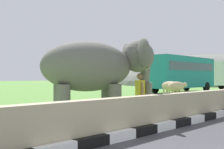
{
  "coord_description": "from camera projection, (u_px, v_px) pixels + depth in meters",
  "views": [
    {
      "loc": [
        -3.75,
        -0.89,
        1.51
      ],
      "look_at": [
        2.85,
        5.69,
        1.6
      ],
      "focal_mm": 44.25,
      "sensor_mm": 36.0,
      "label": 1
    }
  ],
  "objects": [
    {
      "name": "striped_curb",
      "position": [
        75.0,
        146.0,
        5.54
      ],
      "size": [
        16.2,
        0.2,
        0.24
      ],
      "color": "white",
      "rests_on": "ground_plane"
    },
    {
      "name": "barrier_parapet",
      "position": [
        138.0,
        115.0,
        7.42
      ],
      "size": [
        28.0,
        0.36,
        1.0
      ],
      "primitive_type": "cube",
      "color": "tan",
      "rests_on": "ground_plane"
    },
    {
      "name": "bus_teal",
      "position": [
        182.0,
        71.0,
        27.48
      ],
      "size": [
        9.41,
        2.72,
        3.5
      ],
      "color": "teal",
      "rests_on": "ground_plane"
    },
    {
      "name": "hill_east",
      "position": [
        208.0,
        84.0,
        61.45
      ],
      "size": [
        45.33,
        36.27,
        12.78
      ],
      "color": "slate",
      "rests_on": "ground_plane"
    },
    {
      "name": "person_handler",
      "position": [
        140.0,
        93.0,
        9.97
      ],
      "size": [
        0.41,
        0.6,
        1.66
      ],
      "color": "navy",
      "rests_on": "ground_plane"
    },
    {
      "name": "elephant",
      "position": [
        97.0,
        68.0,
        9.43
      ],
      "size": [
        3.98,
        3.37,
        2.84
      ],
      "color": "#61615A",
      "rests_on": "ground_plane"
    },
    {
      "name": "cow_mid",
      "position": [
        176.0,
        87.0,
        18.23
      ],
      "size": [
        1.92,
        0.79,
        1.23
      ],
      "color": "tan",
      "rests_on": "ground_plane"
    },
    {
      "name": "cow_near",
      "position": [
        171.0,
        86.0,
        19.27
      ],
      "size": [
        0.8,
        1.92,
        1.23
      ],
      "color": "tan",
      "rests_on": "ground_plane"
    }
  ]
}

